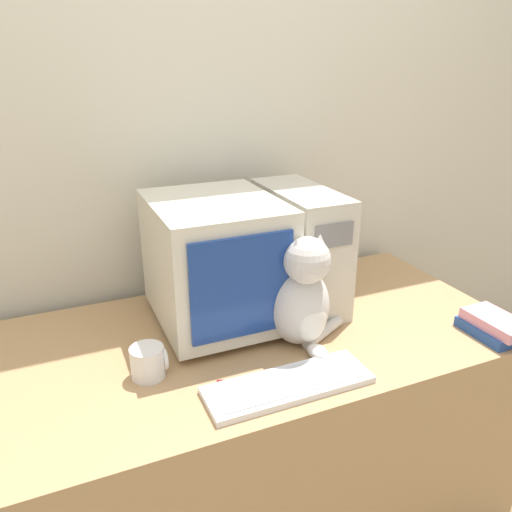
% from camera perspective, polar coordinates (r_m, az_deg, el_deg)
% --- Properties ---
extents(wall_back, '(7.00, 0.05, 2.50)m').
position_cam_1_polar(wall_back, '(1.82, -8.07, 12.44)').
color(wall_back, beige).
rests_on(wall_back, ground_plane).
extents(desk, '(1.77, 0.82, 0.73)m').
position_cam_1_polar(desk, '(1.78, -2.09, -19.35)').
color(desk, tan).
rests_on(desk, ground_plane).
extents(crt_monitor, '(0.38, 0.46, 0.41)m').
position_cam_1_polar(crt_monitor, '(1.57, -4.61, -0.59)').
color(crt_monitor, beige).
rests_on(crt_monitor, desk).
extents(computer_tower, '(0.19, 0.43, 0.41)m').
position_cam_1_polar(computer_tower, '(1.71, 4.96, 1.01)').
color(computer_tower, beige).
rests_on(computer_tower, desk).
extents(keyboard, '(0.45, 0.15, 0.02)m').
position_cam_1_polar(keyboard, '(1.35, 3.73, -14.44)').
color(keyboard, silver).
rests_on(keyboard, desk).
extents(cat, '(0.27, 0.24, 0.35)m').
position_cam_1_polar(cat, '(1.47, 5.29, -4.77)').
color(cat, silver).
rests_on(cat, desk).
extents(book_stack, '(0.14, 0.20, 0.07)m').
position_cam_1_polar(book_stack, '(1.73, 25.61, -7.21)').
color(book_stack, '#234793').
rests_on(book_stack, desk).
extents(pen, '(0.13, 0.07, 0.01)m').
position_cam_1_polar(pen, '(1.37, -1.52, -14.24)').
color(pen, maroon).
rests_on(pen, desk).
extents(mug, '(0.10, 0.09, 0.09)m').
position_cam_1_polar(mug, '(1.40, -12.18, -11.74)').
color(mug, white).
rests_on(mug, desk).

